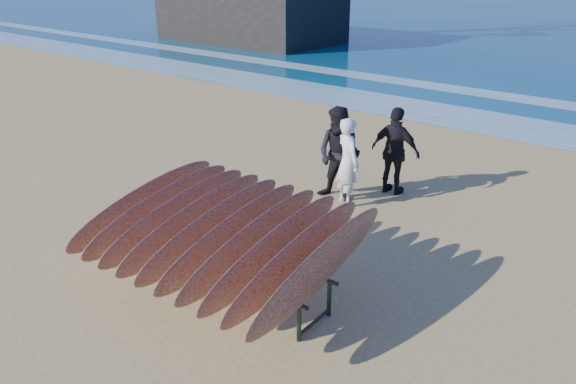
{
  "coord_description": "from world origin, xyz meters",
  "views": [
    {
      "loc": [
        4.99,
        -5.21,
        4.2
      ],
      "look_at": [
        0.0,
        0.8,
        0.95
      ],
      "focal_mm": 35.0,
      "sensor_mm": 36.0,
      "label": 1
    }
  ],
  "objects_px": {
    "person_dark_b": "(395,151)",
    "building": "(249,1)",
    "person_dark_a": "(339,155)",
    "surfboard_rack": "(223,232)",
    "person_white": "(348,162)"
  },
  "relations": [
    {
      "from": "person_dark_a",
      "to": "building",
      "type": "height_order",
      "value": "building"
    },
    {
      "from": "person_white",
      "to": "building",
      "type": "xyz_separation_m",
      "value": [
        -16.81,
        15.29,
        1.31
      ]
    },
    {
      "from": "surfboard_rack",
      "to": "person_dark_b",
      "type": "relative_size",
      "value": 1.96
    },
    {
      "from": "surfboard_rack",
      "to": "building",
      "type": "xyz_separation_m",
      "value": [
        -17.18,
        18.78,
        1.25
      ]
    },
    {
      "from": "person_dark_b",
      "to": "building",
      "type": "height_order",
      "value": "building"
    },
    {
      "from": "surfboard_rack",
      "to": "person_dark_b",
      "type": "height_order",
      "value": "person_dark_b"
    },
    {
      "from": "person_white",
      "to": "person_dark_b",
      "type": "xyz_separation_m",
      "value": [
        0.4,
        1.01,
        0.03
      ]
    },
    {
      "from": "surfboard_rack",
      "to": "person_white",
      "type": "bearing_deg",
      "value": 93.12
    },
    {
      "from": "person_dark_b",
      "to": "building",
      "type": "relative_size",
      "value": 0.18
    },
    {
      "from": "surfboard_rack",
      "to": "person_dark_a",
      "type": "relative_size",
      "value": 1.87
    },
    {
      "from": "person_white",
      "to": "surfboard_rack",
      "type": "bearing_deg",
      "value": 123.35
    },
    {
      "from": "surfboard_rack",
      "to": "person_white",
      "type": "relative_size",
      "value": 2.02
    },
    {
      "from": "building",
      "to": "person_dark_b",
      "type": "bearing_deg",
      "value": -39.71
    },
    {
      "from": "person_white",
      "to": "building",
      "type": "distance_m",
      "value": 22.76
    },
    {
      "from": "person_white",
      "to": "building",
      "type": "relative_size",
      "value": 0.17
    }
  ]
}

